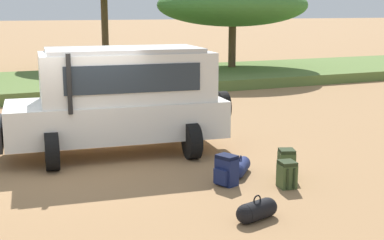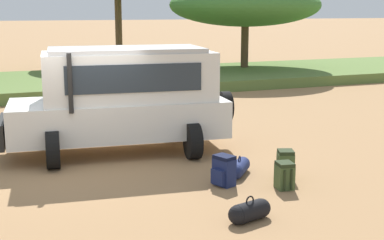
{
  "view_description": "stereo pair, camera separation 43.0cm",
  "coord_description": "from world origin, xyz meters",
  "px_view_note": "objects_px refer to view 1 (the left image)",
  "views": [
    {
      "loc": [
        -2.38,
        -11.08,
        3.28
      ],
      "look_at": [
        2.1,
        -1.01,
        1.0
      ],
      "focal_mm": 50.0,
      "sensor_mm": 36.0,
      "label": 1
    },
    {
      "loc": [
        -1.98,
        -11.25,
        3.28
      ],
      "look_at": [
        2.1,
        -1.01,
        1.0
      ],
      "focal_mm": 50.0,
      "sensor_mm": 36.0,
      "label": 2
    }
  ],
  "objects_px": {
    "duffel_bag_low_black_case": "(240,167)",
    "backpack_cluster_center": "(226,171)",
    "backpack_near_rear_wheel": "(287,174)",
    "duffel_bag_soft_canvas": "(257,210)",
    "safari_vehicle": "(121,98)",
    "backpack_beside_front_wheel": "(287,164)",
    "acacia_tree_far_right": "(233,5)"
  },
  "relations": [
    {
      "from": "duffel_bag_low_black_case",
      "to": "backpack_cluster_center",
      "type": "bearing_deg",
      "value": -140.23
    },
    {
      "from": "backpack_near_rear_wheel",
      "to": "duffel_bag_soft_canvas",
      "type": "bearing_deg",
      "value": -139.08
    },
    {
      "from": "backpack_near_rear_wheel",
      "to": "duffel_bag_soft_canvas",
      "type": "xyz_separation_m",
      "value": [
        -1.33,
        -1.15,
        -0.09
      ]
    },
    {
      "from": "safari_vehicle",
      "to": "duffel_bag_soft_canvas",
      "type": "xyz_separation_m",
      "value": [
        0.77,
        -4.83,
        -1.14
      ]
    },
    {
      "from": "backpack_cluster_center",
      "to": "backpack_near_rear_wheel",
      "type": "distance_m",
      "value": 1.14
    },
    {
      "from": "backpack_near_rear_wheel",
      "to": "duffel_bag_low_black_case",
      "type": "relative_size",
      "value": 0.67
    },
    {
      "from": "backpack_beside_front_wheel",
      "to": "acacia_tree_far_right",
      "type": "relative_size",
      "value": 0.08
    },
    {
      "from": "acacia_tree_far_right",
      "to": "backpack_beside_front_wheel",
      "type": "bearing_deg",
      "value": -114.44
    },
    {
      "from": "safari_vehicle",
      "to": "duffel_bag_low_black_case",
      "type": "relative_size",
      "value": 7.16
    },
    {
      "from": "acacia_tree_far_right",
      "to": "duffel_bag_soft_canvas",
      "type": "bearing_deg",
      "value": -116.94
    },
    {
      "from": "safari_vehicle",
      "to": "backpack_near_rear_wheel",
      "type": "bearing_deg",
      "value": -60.29
    },
    {
      "from": "safari_vehicle",
      "to": "duffel_bag_low_black_case",
      "type": "height_order",
      "value": "safari_vehicle"
    },
    {
      "from": "backpack_near_rear_wheel",
      "to": "acacia_tree_far_right",
      "type": "xyz_separation_m",
      "value": [
        7.29,
        15.81,
        3.24
      ]
    },
    {
      "from": "backpack_near_rear_wheel",
      "to": "acacia_tree_far_right",
      "type": "bearing_deg",
      "value": 65.24
    },
    {
      "from": "safari_vehicle",
      "to": "backpack_cluster_center",
      "type": "relative_size",
      "value": 9.29
    },
    {
      "from": "backpack_beside_front_wheel",
      "to": "duffel_bag_low_black_case",
      "type": "bearing_deg",
      "value": 143.29
    },
    {
      "from": "backpack_cluster_center",
      "to": "acacia_tree_far_right",
      "type": "height_order",
      "value": "acacia_tree_far_right"
    },
    {
      "from": "duffel_bag_soft_canvas",
      "to": "backpack_near_rear_wheel",
      "type": "bearing_deg",
      "value": 40.92
    },
    {
      "from": "backpack_beside_front_wheel",
      "to": "backpack_cluster_center",
      "type": "height_order",
      "value": "backpack_cluster_center"
    },
    {
      "from": "duffel_bag_low_black_case",
      "to": "safari_vehicle",
      "type": "bearing_deg",
      "value": 123.08
    },
    {
      "from": "safari_vehicle",
      "to": "acacia_tree_far_right",
      "type": "xyz_separation_m",
      "value": [
        9.39,
        12.14,
        2.2
      ]
    },
    {
      "from": "duffel_bag_soft_canvas",
      "to": "acacia_tree_far_right",
      "type": "distance_m",
      "value": 19.32
    },
    {
      "from": "backpack_cluster_center",
      "to": "duffel_bag_low_black_case",
      "type": "xyz_separation_m",
      "value": [
        0.58,
        0.48,
        -0.14
      ]
    },
    {
      "from": "safari_vehicle",
      "to": "duffel_bag_low_black_case",
      "type": "distance_m",
      "value": 3.32
    },
    {
      "from": "duffel_bag_low_black_case",
      "to": "acacia_tree_far_right",
      "type": "distance_m",
      "value": 16.97
    },
    {
      "from": "safari_vehicle",
      "to": "backpack_beside_front_wheel",
      "type": "bearing_deg",
      "value": -52.35
    },
    {
      "from": "backpack_beside_front_wheel",
      "to": "acacia_tree_far_right",
      "type": "xyz_separation_m",
      "value": [
        6.95,
        15.3,
        3.21
      ]
    },
    {
      "from": "backpack_beside_front_wheel",
      "to": "duffel_bag_soft_canvas",
      "type": "height_order",
      "value": "backpack_beside_front_wheel"
    },
    {
      "from": "duffel_bag_low_black_case",
      "to": "acacia_tree_far_right",
      "type": "bearing_deg",
      "value": 62.46
    },
    {
      "from": "duffel_bag_soft_canvas",
      "to": "acacia_tree_far_right",
      "type": "height_order",
      "value": "acacia_tree_far_right"
    },
    {
      "from": "backpack_cluster_center",
      "to": "duffel_bag_soft_canvas",
      "type": "height_order",
      "value": "backpack_cluster_center"
    },
    {
      "from": "duffel_bag_low_black_case",
      "to": "backpack_beside_front_wheel",
      "type": "bearing_deg",
      "value": -36.71
    }
  ]
}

